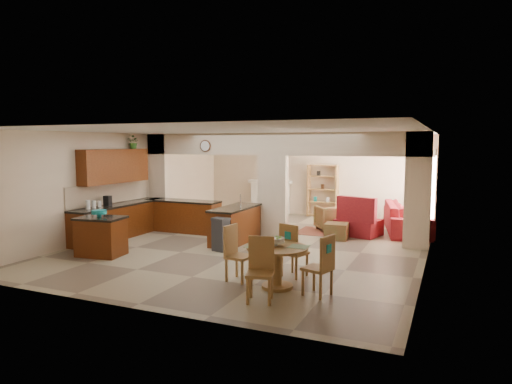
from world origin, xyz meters
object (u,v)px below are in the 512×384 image
at_px(kitchen_island, 101,236).
at_px(sofa, 407,218).
at_px(dining_table, 277,260).
at_px(armchair, 331,218).

distance_m(kitchen_island, sofa, 8.28).
height_order(kitchen_island, dining_table, kitchen_island).
relative_size(sofa, armchair, 3.51).
relative_size(kitchen_island, sofa, 0.39).
bearing_deg(kitchen_island, dining_table, -15.39).
bearing_deg(kitchen_island, sofa, 35.43).
bearing_deg(armchair, dining_table, 59.12).
bearing_deg(sofa, dining_table, 154.34).
relative_size(dining_table, sofa, 0.38).
bearing_deg(armchair, kitchen_island, 15.91).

